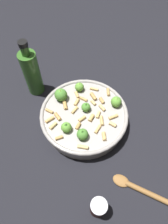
{
  "coord_description": "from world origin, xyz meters",
  "views": [
    {
      "loc": [
        0.35,
        -0.12,
        0.65
      ],
      "look_at": [
        0.0,
        0.0,
        0.07
      ],
      "focal_mm": 32.66,
      "sensor_mm": 36.0,
      "label": 1
    }
  ],
  "objects_px": {
    "pepper_shaker": "(98,208)",
    "wooden_spoon": "(146,192)",
    "olive_oil_bottle": "(32,72)",
    "cooking_pan": "(84,116)"
  },
  "relations": [
    {
      "from": "pepper_shaker",
      "to": "wooden_spoon",
      "type": "distance_m",
      "value": 0.16
    },
    {
      "from": "olive_oil_bottle",
      "to": "wooden_spoon",
      "type": "xyz_separation_m",
      "value": [
        0.5,
        0.23,
        -0.09
      ]
    },
    {
      "from": "cooking_pan",
      "to": "pepper_shaker",
      "type": "height_order",
      "value": "cooking_pan"
    },
    {
      "from": "olive_oil_bottle",
      "to": "pepper_shaker",
      "type": "bearing_deg",
      "value": 9.12
    },
    {
      "from": "pepper_shaker",
      "to": "olive_oil_bottle",
      "type": "height_order",
      "value": "olive_oil_bottle"
    },
    {
      "from": "cooking_pan",
      "to": "wooden_spoon",
      "type": "relative_size",
      "value": 1.6
    },
    {
      "from": "pepper_shaker",
      "to": "cooking_pan",
      "type": "bearing_deg",
      "value": 169.38
    },
    {
      "from": "cooking_pan",
      "to": "olive_oil_bottle",
      "type": "distance_m",
      "value": 0.25
    },
    {
      "from": "cooking_pan",
      "to": "pepper_shaker",
      "type": "relative_size",
      "value": 3.61
    },
    {
      "from": "cooking_pan",
      "to": "pepper_shaker",
      "type": "xyz_separation_m",
      "value": [
        0.29,
        -0.05,
        0.01
      ]
    }
  ]
}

